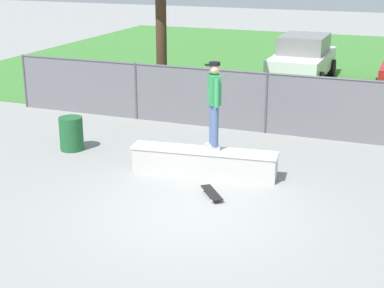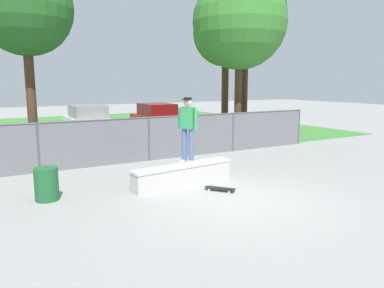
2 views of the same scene
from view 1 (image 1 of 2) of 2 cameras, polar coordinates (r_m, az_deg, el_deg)
ground_plane at (r=10.74m, az=0.13°, el=-6.59°), size 80.00×80.00×0.00m
grass_strip at (r=25.30m, az=13.00°, el=7.50°), size 26.97×20.00×0.02m
concrete_ledge at (r=12.34m, az=1.17°, el=-1.75°), size 3.14×0.84×0.58m
skateboarder at (r=11.96m, az=2.17°, el=4.19°), size 0.41×0.53×1.84m
skateboard at (r=11.35m, az=1.93°, el=-4.79°), size 0.65×0.75×0.09m
chainlink_fence at (r=15.21m, az=7.27°, el=4.27°), size 15.04×0.07×1.61m
car_white at (r=21.93m, az=10.75°, el=8.25°), size 2.05×4.22×1.66m
trash_bin at (r=14.19m, az=-11.70°, el=1.00°), size 0.56×0.56×0.80m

